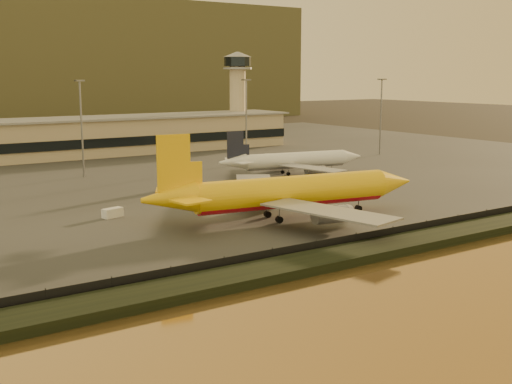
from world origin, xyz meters
TOP-DOWN VIEW (x-y plane):
  - ground at (0.00, 0.00)m, footprint 900.00×900.00m
  - embankment at (0.00, -17.00)m, footprint 320.00×7.00m
  - tarmac at (0.00, 95.00)m, footprint 320.00×220.00m
  - perimeter_fence at (0.00, -13.00)m, footprint 300.00×0.05m
  - terminal_building at (-14.52, 125.55)m, footprint 202.00×25.00m
  - control_tower at (70.00, 131.00)m, footprint 11.20×11.20m
  - apron_light_masts at (15.00, 75.00)m, footprint 152.20×12.20m
  - dhl_cargo_jet at (5.24, 9.47)m, footprint 55.90×54.14m
  - white_narrowbody_jet at (39.18, 53.15)m, footprint 42.68×41.11m
  - gse_vehicle_yellow at (16.61, 23.52)m, footprint 3.73×2.69m
  - gse_vehicle_white at (-21.81, 28.78)m, footprint 4.22×2.70m

SIDE VIEW (x-z plane):
  - ground at x=0.00m, z-range 0.00..0.00m
  - tarmac at x=0.00m, z-range 0.00..0.20m
  - embankment at x=0.00m, z-range 0.00..1.40m
  - gse_vehicle_yellow at x=16.61m, z-range 0.20..1.73m
  - gse_vehicle_white at x=-21.81m, z-range 0.20..1.96m
  - perimeter_fence at x=0.00m, z-range 0.20..2.40m
  - white_narrowbody_jet at x=39.18m, z-range -2.28..10.02m
  - dhl_cargo_jet at x=5.24m, z-range -3.17..13.55m
  - terminal_building at x=-14.52m, z-range -0.05..12.55m
  - apron_light_masts at x=15.00m, z-range 3.00..28.40m
  - control_tower at x=70.00m, z-range 3.91..39.41m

